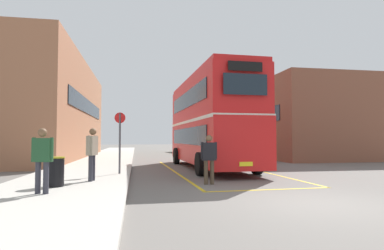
% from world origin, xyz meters
% --- Properties ---
extents(ground_plane, '(135.60, 135.60, 0.00)m').
position_xyz_m(ground_plane, '(0.00, 14.40, 0.00)').
color(ground_plane, '#66605B').
extents(sidewalk_left, '(4.00, 57.60, 0.14)m').
position_xyz_m(sidewalk_left, '(-6.50, 16.80, 0.07)').
color(sidewalk_left, '#B2ADA3').
rests_on(sidewalk_left, ground).
extents(brick_building_left, '(5.07, 19.99, 7.47)m').
position_xyz_m(brick_building_left, '(-10.60, 19.25, 3.73)').
color(brick_building_left, '#9E6647').
rests_on(brick_building_left, ground).
extents(depot_building_right, '(8.58, 14.04, 6.15)m').
position_xyz_m(depot_building_right, '(9.76, 18.62, 3.08)').
color(depot_building_right, brown).
rests_on(depot_building_right, ground).
extents(double_decker_bus, '(3.07, 10.48, 4.75)m').
position_xyz_m(double_decker_bus, '(-0.42, 9.28, 2.51)').
color(double_decker_bus, black).
rests_on(double_decker_bus, ground).
extents(single_deck_bus, '(3.48, 8.70, 3.02)m').
position_xyz_m(single_deck_bus, '(2.60, 28.19, 1.64)').
color(single_deck_bus, black).
rests_on(single_deck_bus, ground).
extents(pedestrian_boarding, '(0.57, 0.24, 1.69)m').
position_xyz_m(pedestrian_boarding, '(-1.80, 3.50, 0.98)').
color(pedestrian_boarding, '#473828').
rests_on(pedestrian_boarding, ground).
extents(pedestrian_waiting_near, '(0.34, 0.58, 1.78)m').
position_xyz_m(pedestrian_waiting_near, '(-5.74, 4.03, 1.18)').
color(pedestrian_waiting_near, '#2D2D38').
rests_on(pedestrian_waiting_near, sidewalk_left).
extents(pedestrian_waiting_far, '(0.55, 0.34, 1.70)m').
position_xyz_m(pedestrian_waiting_far, '(-6.67, 1.63, 1.12)').
color(pedestrian_waiting_far, '#2D2D38').
rests_on(pedestrian_waiting_far, sidewalk_left).
extents(litter_bin, '(0.54, 0.54, 0.88)m').
position_xyz_m(litter_bin, '(-6.65, 2.91, 0.58)').
color(litter_bin, black).
rests_on(litter_bin, sidewalk_left).
extents(bus_stop_sign, '(0.44, 0.08, 2.51)m').
position_xyz_m(bus_stop_sign, '(-4.93, 6.19, 1.66)').
color(bus_stop_sign, '#4C4C51').
rests_on(bus_stop_sign, sidewalk_left).
extents(bay_marking_yellow, '(4.59, 12.54, 0.01)m').
position_xyz_m(bay_marking_yellow, '(-0.39, 7.35, 0.00)').
color(bay_marking_yellow, gold).
rests_on(bay_marking_yellow, ground).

